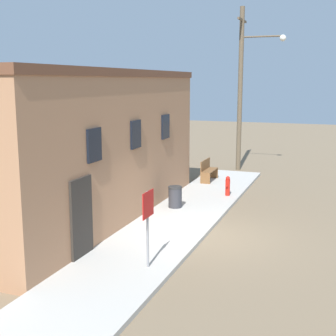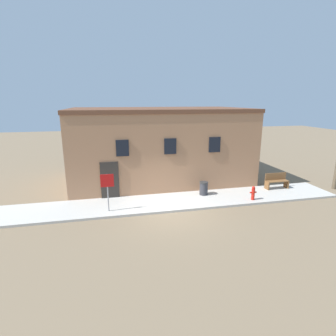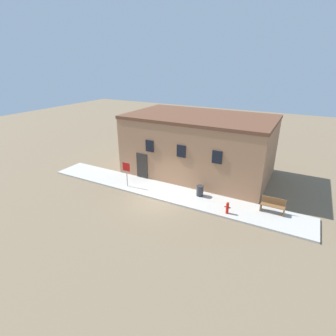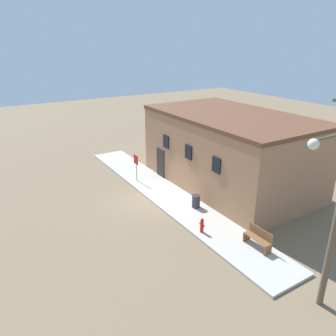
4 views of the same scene
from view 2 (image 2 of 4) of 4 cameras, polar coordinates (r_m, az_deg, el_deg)
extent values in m
plane|color=#7A664C|center=(13.31, 0.47, -9.77)|extent=(80.00, 80.00, 0.00)
cube|color=#BCB7AD|center=(14.43, -0.69, -7.50)|extent=(19.97, 2.56, 0.13)
cube|color=#A87551|center=(18.32, -1.92, 4.73)|extent=(11.54, 6.72, 4.74)
cube|color=brown|center=(18.07, -1.99, 12.54)|extent=(11.64, 6.82, 0.24)
cube|color=black|center=(14.59, -9.90, 4.29)|extent=(0.70, 0.08, 0.90)
cube|color=black|center=(14.95, 0.49, 4.75)|extent=(0.70, 0.08, 0.90)
cube|color=black|center=(15.77, 10.10, 5.03)|extent=(0.70, 0.08, 0.90)
cube|color=#2D2823|center=(15.00, -12.54, -2.80)|extent=(1.00, 0.08, 2.20)
cylinder|color=red|center=(15.28, 18.03, -5.42)|extent=(0.18, 0.18, 0.65)
sphere|color=red|center=(15.16, 18.14, -4.09)|extent=(0.16, 0.16, 0.16)
cylinder|color=red|center=(15.18, 17.59, -5.12)|extent=(0.10, 0.08, 0.08)
cylinder|color=red|center=(15.32, 18.51, -5.02)|extent=(0.10, 0.08, 0.08)
cylinder|color=gray|center=(13.21, -12.97, -5.30)|extent=(0.06, 0.06, 1.91)
cube|color=red|center=(12.99, -13.12, -2.69)|extent=(0.64, 0.02, 0.64)
cube|color=brown|center=(17.36, 20.73, -3.61)|extent=(0.08, 0.44, 0.46)
cube|color=brown|center=(18.14, 24.36, -3.22)|extent=(0.08, 0.44, 0.46)
cube|color=brown|center=(17.67, 22.66, -2.63)|extent=(1.45, 0.44, 0.04)
cube|color=brown|center=(17.76, 22.37, -1.68)|extent=(1.45, 0.04, 0.46)
cylinder|color=#333338|center=(15.44, 7.76, -4.51)|extent=(0.48, 0.48, 0.71)
cylinder|color=#2D2D2D|center=(15.32, 7.81, -3.15)|extent=(0.51, 0.51, 0.06)
camera|label=1|loc=(13.16, -63.66, 2.80)|focal=50.00mm
camera|label=3|loc=(11.75, 91.73, 17.32)|focal=28.00mm
camera|label=4|loc=(19.76, 71.57, 16.31)|focal=35.00mm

